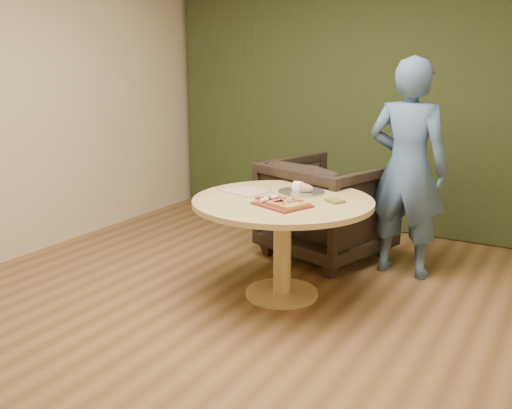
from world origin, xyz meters
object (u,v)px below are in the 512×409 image
at_px(pizza_paddle, 281,204).
at_px(flatbread_pizza, 288,203).
at_px(cutlery_roll, 269,199).
at_px(serving_tray, 301,192).
at_px(person_standing, 407,169).
at_px(pedestal_table, 283,218).
at_px(bread_roll, 300,187).
at_px(armchair, 328,204).

xyz_separation_m(pizza_paddle, flatbread_pizza, (0.06, -0.01, 0.02)).
xyz_separation_m(cutlery_roll, serving_tray, (0.07, 0.38, -0.02)).
distance_m(pizza_paddle, person_standing, 1.23).
bearing_deg(pedestal_table, person_standing, 55.09).
height_order(pedestal_table, flatbread_pizza, flatbread_pizza).
xyz_separation_m(serving_tray, bread_roll, (-0.01, 0.00, 0.04)).
distance_m(pedestal_table, flatbread_pizza, 0.29).
distance_m(pizza_paddle, flatbread_pizza, 0.07).
height_order(armchair, person_standing, person_standing).
relative_size(pedestal_table, pizza_paddle, 2.78).
distance_m(pizza_paddle, bread_roll, 0.41).
height_order(bread_roll, armchair, armchair).
distance_m(pizza_paddle, serving_tray, 0.41).
relative_size(pedestal_table, serving_tray, 3.71).
bearing_deg(armchair, bread_roll, 113.88).
height_order(pizza_paddle, armchair, armchair).
distance_m(pedestal_table, person_standing, 1.15).
bearing_deg(serving_tray, pedestal_table, -98.98).
xyz_separation_m(pedestal_table, armchair, (-0.07, 0.99, -0.12)).
distance_m(pedestal_table, pizza_paddle, 0.24).
relative_size(flatbread_pizza, serving_tray, 0.79).
bearing_deg(cutlery_roll, person_standing, 69.17).
height_order(pizza_paddle, bread_roll, bread_roll).
xyz_separation_m(flatbread_pizza, cutlery_roll, (-0.17, 0.04, 0.00)).
bearing_deg(armchair, pedestal_table, 110.66).
xyz_separation_m(pedestal_table, serving_tray, (0.04, 0.23, 0.15)).
bearing_deg(flatbread_pizza, pizza_paddle, 167.33).
relative_size(flatbread_pizza, person_standing, 0.16).
bearing_deg(bread_roll, serving_tray, 0.00).
relative_size(pizza_paddle, serving_tray, 1.33).
xyz_separation_m(pizza_paddle, serving_tray, (-0.04, 0.41, -0.00)).
relative_size(pizza_paddle, bread_roll, 2.46).
height_order(pizza_paddle, cutlery_roll, cutlery_roll).
bearing_deg(bread_roll, person_standing, 48.22).
xyz_separation_m(pedestal_table, person_standing, (0.64, 0.92, 0.27)).
bearing_deg(person_standing, pedestal_table, 56.15).
bearing_deg(armchair, serving_tray, 114.54).
height_order(pedestal_table, serving_tray, serving_tray).
bearing_deg(flatbread_pizza, bread_roll, 105.10).
xyz_separation_m(pizza_paddle, armchair, (-0.14, 1.17, -0.27)).
distance_m(pedestal_table, armchair, 1.00).
bearing_deg(flatbread_pizza, cutlery_roll, 168.38).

